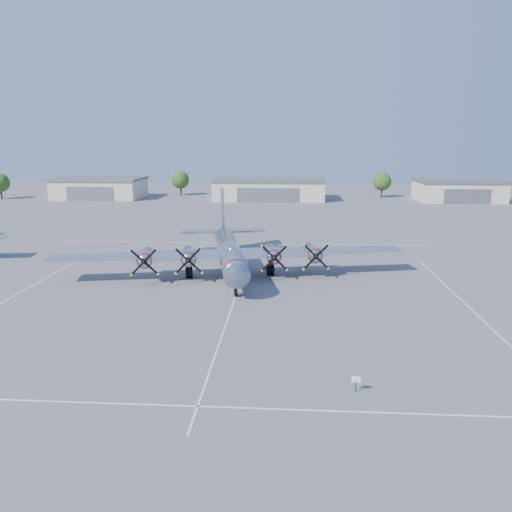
# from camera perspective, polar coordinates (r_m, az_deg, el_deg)

# --- Properties ---
(ground) EXTENTS (260.00, 260.00, 0.00)m
(ground) POSITION_cam_1_polar(r_m,az_deg,el_deg) (50.64, -2.23, -4.29)
(ground) COLOR #58585B
(ground) RESTS_ON ground
(parking_lines) EXTENTS (60.00, 50.08, 0.01)m
(parking_lines) POSITION_cam_1_polar(r_m,az_deg,el_deg) (48.98, -2.44, -4.90)
(parking_lines) COLOR silver
(parking_lines) RESTS_ON ground
(hangar_west) EXTENTS (22.60, 14.60, 5.40)m
(hangar_west) POSITION_cam_1_polar(r_m,az_deg,el_deg) (139.88, -17.41, 7.46)
(hangar_west) COLOR beige
(hangar_west) RESTS_ON ground
(hangar_center) EXTENTS (28.60, 14.60, 5.40)m
(hangar_center) POSITION_cam_1_polar(r_m,az_deg,el_deg) (130.70, 1.51, 7.69)
(hangar_center) COLOR beige
(hangar_center) RESTS_ON ground
(hangar_east) EXTENTS (20.60, 14.60, 5.40)m
(hangar_east) POSITION_cam_1_polar(r_m,az_deg,el_deg) (137.45, 22.09, 7.01)
(hangar_east) COLOR beige
(hangar_east) RESTS_ON ground
(tree_far_west) EXTENTS (4.80, 4.80, 6.64)m
(tree_far_west) POSITION_cam_1_polar(r_m,az_deg,el_deg) (147.13, -27.21, 7.46)
(tree_far_west) COLOR #382619
(tree_far_west) RESTS_ON ground
(tree_west) EXTENTS (4.80, 4.80, 6.64)m
(tree_west) POSITION_cam_1_polar(r_m,az_deg,el_deg) (141.71, -8.63, 8.58)
(tree_west) COLOR #382619
(tree_west) RESTS_ON ground
(tree_east) EXTENTS (4.80, 4.80, 6.64)m
(tree_east) POSITION_cam_1_polar(r_m,az_deg,el_deg) (138.72, 14.22, 8.24)
(tree_east) COLOR #382619
(tree_east) RESTS_ON ground
(main_bomber_b29) EXTENTS (43.68, 33.85, 8.69)m
(main_bomber_b29) POSITION_cam_1_polar(r_m,az_deg,el_deg) (58.57, -3.09, -1.88)
(main_bomber_b29) COLOR silver
(main_bomber_b29) RESTS_ON ground
(info_placard) EXTENTS (0.56, 0.12, 1.07)m
(info_placard) POSITION_cam_1_polar(r_m,az_deg,el_deg) (32.10, 11.37, -13.83)
(info_placard) COLOR black
(info_placard) RESTS_ON ground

